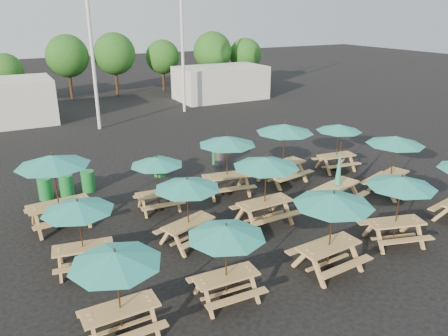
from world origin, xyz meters
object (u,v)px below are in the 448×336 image
picnic_unit_2 (53,165)px  picnic_unit_4 (187,187)px  picnic_unit_5 (157,164)px  picnic_unit_11 (285,131)px  waste_bin_4 (218,155)px  picnic_unit_9 (401,185)px  waste_bin_3 (160,167)px  picnic_unit_8 (227,144)px  waste_bin_2 (88,181)px  picnic_unit_13 (395,143)px  picnic_unit_3 (226,235)px  picnic_unit_6 (333,203)px  waste_bin_5 (220,156)px  picnic_unit_7 (266,166)px  picnic_unit_0 (116,263)px  waste_bin_0 (45,189)px  waste_bin_1 (66,185)px  picnic_unit_1 (78,210)px  picnic_unit_14 (339,130)px

picnic_unit_2 → picnic_unit_4: 4.54m
picnic_unit_4 → picnic_unit_5: picnic_unit_4 is taller
picnic_unit_11 → waste_bin_4: size_ratio=3.23×
picnic_unit_5 → waste_bin_4: bearing=43.2°
picnic_unit_9 → waste_bin_3: size_ratio=3.04×
picnic_unit_5 → waste_bin_3: 3.71m
picnic_unit_8 → waste_bin_2: picnic_unit_8 is taller
picnic_unit_9 → picnic_unit_13: bearing=60.4°
picnic_unit_2 → waste_bin_4: (7.54, 3.14, -1.78)m
picnic_unit_2 → picnic_unit_3: bearing=-68.1°
picnic_unit_6 → waste_bin_5: 9.45m
picnic_unit_6 → waste_bin_5: (1.37, 9.21, -1.61)m
picnic_unit_4 → picnic_unit_7: size_ratio=1.06×
picnic_unit_3 → picnic_unit_8: picnic_unit_8 is taller
picnic_unit_0 → waste_bin_0: (-0.52, 8.76, -1.45)m
picnic_unit_3 → waste_bin_1: size_ratio=2.46×
waste_bin_1 → waste_bin_4: bearing=4.5°
picnic_unit_9 → picnic_unit_6: bearing=-159.9°
waste_bin_0 → picnic_unit_0: bearing=-86.6°
picnic_unit_3 → picnic_unit_6: size_ratio=0.89×
picnic_unit_7 → picnic_unit_3: bearing=-136.9°
picnic_unit_9 → waste_bin_5: (-1.44, 9.02, -1.51)m
picnic_unit_9 → waste_bin_4: bearing=115.2°
picnic_unit_4 → picnic_unit_9: picnic_unit_9 is taller
picnic_unit_6 → picnic_unit_2: bearing=130.5°
picnic_unit_4 → waste_bin_4: bearing=38.5°
picnic_unit_7 → picnic_unit_11: picnic_unit_11 is taller
picnic_unit_0 → waste_bin_5: bearing=50.5°
picnic_unit_1 → picnic_unit_13: bearing=8.3°
picnic_unit_0 → waste_bin_0: bearing=92.3°
picnic_unit_4 → picnic_unit_11: bearing=9.8°
picnic_unit_1 → picnic_unit_2: (-0.18, 2.98, 0.39)m
picnic_unit_2 → picnic_unit_3: size_ratio=1.23×
picnic_unit_6 → picnic_unit_11: size_ratio=0.86×
waste_bin_4 → waste_bin_0: bearing=-176.3°
waste_bin_0 → picnic_unit_9: bearing=-43.5°
picnic_unit_3 → waste_bin_5: (4.52, 9.05, -1.38)m
picnic_unit_5 → waste_bin_2: picnic_unit_5 is taller
picnic_unit_9 → waste_bin_5: size_ratio=3.04×
picnic_unit_0 → picnic_unit_9: 8.63m
picnic_unit_1 → waste_bin_3: bearing=62.4°
picnic_unit_7 → waste_bin_0: bearing=137.0°
waste_bin_0 → picnic_unit_7: bearing=-41.6°
waste_bin_4 → picnic_unit_2: bearing=-157.4°
picnic_unit_14 → picnic_unit_5: bearing=-172.1°
waste_bin_2 → waste_bin_4: size_ratio=1.00×
picnic_unit_1 → waste_bin_2: 5.95m
picnic_unit_5 → waste_bin_1: size_ratio=2.40×
picnic_unit_1 → picnic_unit_6: bearing=-19.4°
picnic_unit_7 → waste_bin_3: bearing=103.8°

